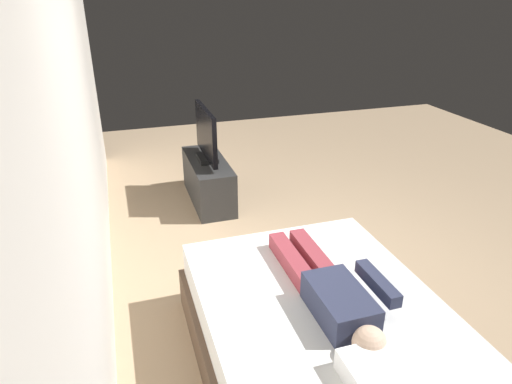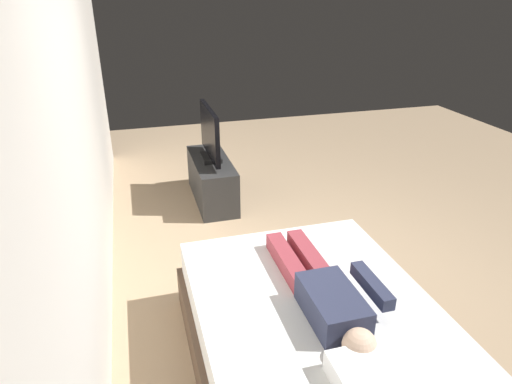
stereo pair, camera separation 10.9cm
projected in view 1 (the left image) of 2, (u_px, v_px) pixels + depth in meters
ground_plane at (299, 283)px, 3.80m from camera, size 10.00×10.00×0.00m
back_wall at (78, 125)px, 3.13m from camera, size 6.40×0.10×2.80m
bed at (323, 342)px, 2.81m from camera, size 2.00×1.49×0.54m
person at (332, 291)px, 2.70m from camera, size 1.26×0.46×0.18m
remote at (376, 275)px, 2.97m from camera, size 0.15×0.04×0.02m
tv_stand at (208, 181)px, 5.16m from camera, size 1.10×0.40×0.50m
tv at (206, 136)px, 4.94m from camera, size 0.88×0.20×0.59m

